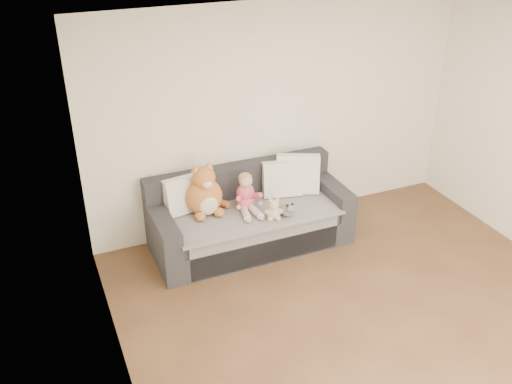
{
  "coord_description": "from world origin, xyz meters",
  "views": [
    {
      "loc": [
        -2.63,
        -3.03,
        3.61
      ],
      "look_at": [
        -0.55,
        1.87,
        0.75
      ],
      "focal_mm": 40.0,
      "sensor_mm": 36.0,
      "label": 1
    }
  ],
  "objects_px": {
    "toddler": "(247,195)",
    "sippy_cup": "(273,209)",
    "sofa": "(249,219)",
    "plush_cat": "(205,194)",
    "teddy_bear": "(274,211)"
  },
  "relations": [
    {
      "from": "teddy_bear",
      "to": "toddler",
      "type": "bearing_deg",
      "value": 139.59
    },
    {
      "from": "sofa",
      "to": "sippy_cup",
      "type": "bearing_deg",
      "value": -56.19
    },
    {
      "from": "toddler",
      "to": "teddy_bear",
      "type": "distance_m",
      "value": 0.37
    },
    {
      "from": "toddler",
      "to": "sippy_cup",
      "type": "xyz_separation_m",
      "value": [
        0.22,
        -0.21,
        -0.11
      ]
    },
    {
      "from": "teddy_bear",
      "to": "sippy_cup",
      "type": "relative_size",
      "value": 2.0
    },
    {
      "from": "sofa",
      "to": "sippy_cup",
      "type": "distance_m",
      "value": 0.39
    },
    {
      "from": "toddler",
      "to": "sippy_cup",
      "type": "bearing_deg",
      "value": -39.77
    },
    {
      "from": "sofa",
      "to": "teddy_bear",
      "type": "height_order",
      "value": "sofa"
    },
    {
      "from": "sofa",
      "to": "teddy_bear",
      "type": "relative_size",
      "value": 8.77
    },
    {
      "from": "plush_cat",
      "to": "sippy_cup",
      "type": "height_order",
      "value": "plush_cat"
    },
    {
      "from": "toddler",
      "to": "sippy_cup",
      "type": "height_order",
      "value": "toddler"
    },
    {
      "from": "sofa",
      "to": "sippy_cup",
      "type": "relative_size",
      "value": 17.58
    },
    {
      "from": "sofa",
      "to": "sippy_cup",
      "type": "height_order",
      "value": "sofa"
    },
    {
      "from": "teddy_bear",
      "to": "plush_cat",
      "type": "bearing_deg",
      "value": 163.78
    },
    {
      "from": "sofa",
      "to": "teddy_bear",
      "type": "distance_m",
      "value": 0.46
    }
  ]
}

